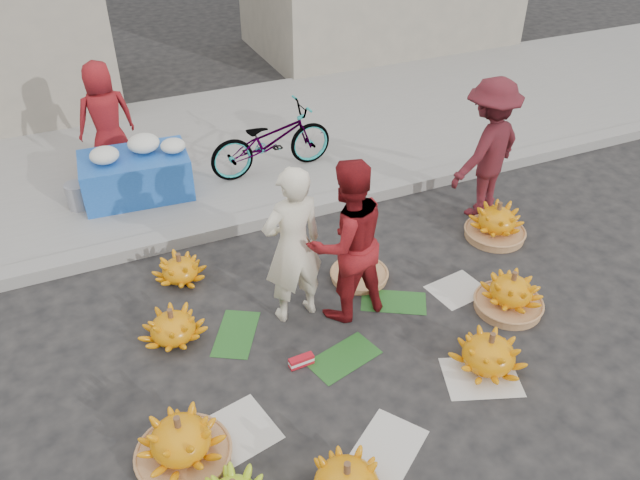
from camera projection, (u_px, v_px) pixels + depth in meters
name	position (u px, v px, depth m)	size (l,w,h in m)	color
ground	(344.00, 341.00, 5.85)	(80.00, 80.00, 0.00)	black
curb	(264.00, 218.00, 7.45)	(40.00, 0.25, 0.15)	gray
sidewalk	(215.00, 147.00, 9.03)	(40.00, 4.00, 0.12)	gray
newspaper_scatter	(386.00, 402.00, 5.24)	(3.20, 1.80, 0.00)	silver
banana_leaves	(326.00, 330.00, 5.96)	(2.00, 1.00, 0.00)	#1A501B
banana_bunch_0	(181.00, 442.00, 4.66)	(0.75, 0.75, 0.48)	#9E6B42
banana_bunch_3	(489.00, 352.00, 5.47)	(0.84, 0.84, 0.40)	orange
banana_bunch_4	(511.00, 293.00, 6.11)	(0.76, 0.76, 0.45)	#9E6B42
banana_bunch_5	(497.00, 222.00, 7.14)	(0.68, 0.68, 0.46)	#9E6B42
banana_bunch_6	(173.00, 326.00, 5.77)	(0.69, 0.69, 0.37)	orange
banana_bunch_7	(180.00, 269.00, 6.52)	(0.61, 0.61, 0.34)	orange
basket_spare	(359.00, 275.00, 6.61)	(0.59, 0.59, 0.07)	#9E6B42
incense_stack	(301.00, 361.00, 5.56)	(0.23, 0.07, 0.09)	red
vendor_cream	(293.00, 246.00, 5.70)	(0.59, 0.39, 1.63)	beige
vendor_red	(347.00, 242.00, 5.74)	(0.80, 0.63, 1.65)	maroon
man_striped	(487.00, 149.00, 7.22)	(1.10, 0.63, 1.70)	maroon
flower_table	(136.00, 172.00, 7.65)	(1.34, 0.89, 0.74)	#1A4EAD
grey_bucket	(78.00, 196.00, 7.48)	(0.28, 0.28, 0.31)	gray
flower_vendor	(105.00, 118.00, 7.94)	(0.72, 0.47, 1.47)	maroon
bicycle	(271.00, 140.00, 8.09)	(1.67, 0.58, 0.88)	gray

